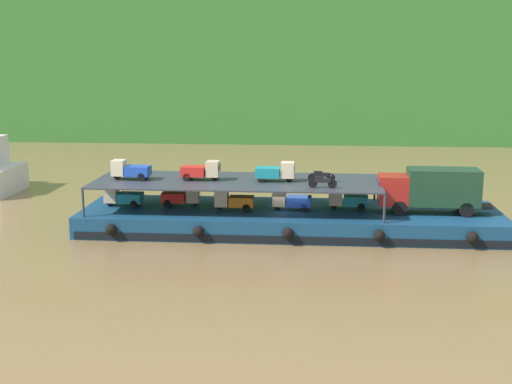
% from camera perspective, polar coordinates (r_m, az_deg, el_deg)
% --- Properties ---
extents(ground_plane, '(400.00, 400.00, 0.00)m').
position_cam_1_polar(ground_plane, '(48.08, 2.89, -3.20)').
color(ground_plane, brown).
extents(hillside_far_bank, '(129.11, 38.72, 31.92)m').
position_cam_1_polar(hillside_far_bank, '(109.96, 4.15, 14.60)').
color(hillside_far_bank, '#33702D').
rests_on(hillside_far_bank, ground).
extents(cargo_barge, '(29.42, 8.56, 1.50)m').
position_cam_1_polar(cargo_barge, '(47.86, 2.90, -2.35)').
color(cargo_barge, navy).
rests_on(cargo_barge, ground).
extents(covered_lorry, '(7.89, 2.41, 3.10)m').
position_cam_1_polar(covered_lorry, '(47.75, 14.66, 0.26)').
color(covered_lorry, maroon).
rests_on(covered_lorry, cargo_barge).
extents(cargo_rack, '(20.22, 7.13, 2.00)m').
position_cam_1_polar(cargo_rack, '(47.59, -1.65, 0.90)').
color(cargo_rack, '#2D333D').
rests_on(cargo_rack, cargo_barge).
extents(mini_truck_lower_stern, '(2.77, 1.25, 1.38)m').
position_cam_1_polar(mini_truck_lower_stern, '(49.43, -11.23, -0.39)').
color(mini_truck_lower_stern, teal).
rests_on(mini_truck_lower_stern, cargo_barge).
extents(mini_truck_lower_aft, '(2.79, 1.29, 1.38)m').
position_cam_1_polar(mini_truck_lower_aft, '(48.87, -6.34, -0.37)').
color(mini_truck_lower_aft, red).
rests_on(mini_truck_lower_aft, cargo_barge).
extents(mini_truck_lower_mid, '(2.75, 1.21, 1.38)m').
position_cam_1_polar(mini_truck_lower_mid, '(47.29, -1.92, -0.72)').
color(mini_truck_lower_mid, orange).
rests_on(mini_truck_lower_mid, cargo_barge).
extents(mini_truck_lower_fore, '(2.78, 1.27, 1.38)m').
position_cam_1_polar(mini_truck_lower_fore, '(47.39, 3.01, -0.70)').
color(mini_truck_lower_fore, '#1E47B7').
rests_on(mini_truck_lower_fore, cargo_barge).
extents(mini_truck_lower_bow, '(2.79, 1.28, 1.38)m').
position_cam_1_polar(mini_truck_lower_bow, '(48.07, 7.78, -0.61)').
color(mini_truck_lower_bow, teal).
rests_on(mini_truck_lower_bow, cargo_barge).
extents(mini_truck_upper_stern, '(2.78, 1.26, 1.38)m').
position_cam_1_polar(mini_truck_upper_stern, '(48.74, -10.63, 1.86)').
color(mini_truck_upper_stern, '#1E47B7').
rests_on(mini_truck_upper_stern, cargo_rack).
extents(mini_truck_upper_mid, '(2.80, 1.30, 1.38)m').
position_cam_1_polar(mini_truck_upper_mid, '(47.82, -4.66, 1.84)').
color(mini_truck_upper_mid, red).
rests_on(mini_truck_upper_mid, cargo_rack).
extents(mini_truck_upper_fore, '(2.74, 1.20, 1.38)m').
position_cam_1_polar(mini_truck_upper_fore, '(47.19, 1.68, 1.74)').
color(mini_truck_upper_fore, teal).
rests_on(mini_truck_upper_fore, cargo_rack).
extents(motorcycle_upper_port, '(1.90, 0.55, 0.87)m').
position_cam_1_polar(motorcycle_upper_port, '(45.11, 5.65, 0.89)').
color(motorcycle_upper_port, black).
rests_on(motorcycle_upper_port, cargo_rack).
extents(motorcycle_upper_centre, '(1.90, 0.55, 0.87)m').
position_cam_1_polar(motorcycle_upper_centre, '(47.21, 5.56, 1.37)').
color(motorcycle_upper_centre, black).
rests_on(motorcycle_upper_centre, cargo_rack).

